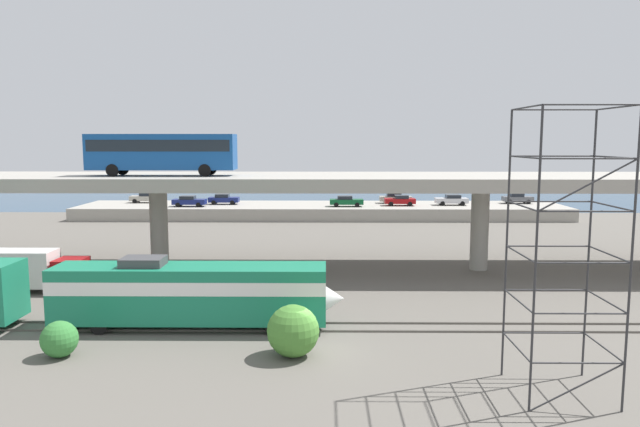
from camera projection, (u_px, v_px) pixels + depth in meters
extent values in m
plane|color=#605B54|center=(314.00, 352.00, 30.60)|extent=(260.00, 260.00, 0.00)
cube|color=#59544C|center=(315.00, 331.00, 33.80)|extent=(110.00, 0.12, 0.12)
cube|color=#59544C|center=(316.00, 323.00, 35.33)|extent=(110.00, 0.12, 0.12)
cube|color=#197A56|center=(190.00, 293.00, 34.39)|extent=(15.80, 3.00, 3.20)
cube|color=white|center=(190.00, 283.00, 34.32)|extent=(15.80, 3.04, 0.77)
cone|color=white|center=(326.00, 299.00, 34.35)|extent=(2.15, 2.85, 2.85)
cube|color=black|center=(298.00, 278.00, 34.22)|extent=(2.15, 2.70, 1.02)
cube|color=#3F3F42|center=(143.00, 262.00, 34.19)|extent=(2.40, 1.80, 0.50)
cylinder|color=black|center=(277.00, 313.00, 35.88)|extent=(0.96, 0.18, 0.96)
cylinder|color=black|center=(273.00, 327.00, 33.20)|extent=(0.96, 0.18, 0.96)
cylinder|color=black|center=(115.00, 313.00, 35.98)|extent=(0.96, 0.18, 0.96)
cylinder|color=black|center=(99.00, 326.00, 33.30)|extent=(0.96, 0.18, 0.96)
cube|color=#9E998E|center=(319.00, 181.00, 49.54)|extent=(96.00, 11.15, 1.06)
cylinder|color=#9E998E|center=(159.00, 228.00, 50.16)|extent=(1.50, 1.50, 6.97)
cylinder|color=#9E998E|center=(480.00, 229.00, 49.89)|extent=(1.50, 1.50, 6.97)
cube|color=#14478C|center=(162.00, 152.00, 48.36)|extent=(12.00, 2.55, 2.90)
cube|color=black|center=(162.00, 146.00, 48.30)|extent=(11.52, 2.59, 0.93)
cube|color=black|center=(90.00, 148.00, 48.38)|extent=(0.08, 2.30, 1.74)
cylinder|color=black|center=(112.00, 170.00, 47.37)|extent=(1.00, 0.26, 1.00)
cylinder|color=black|center=(123.00, 169.00, 49.78)|extent=(1.00, 0.26, 1.00)
cylinder|color=black|center=(205.00, 170.00, 47.30)|extent=(1.00, 0.26, 1.00)
cylinder|color=black|center=(211.00, 169.00, 49.70)|extent=(1.00, 0.26, 1.00)
cube|color=maroon|center=(71.00, 272.00, 42.67)|extent=(2.00, 2.30, 2.00)
cube|color=silver|center=(23.00, 268.00, 42.66)|extent=(4.60, 2.30, 2.60)
cylinder|color=black|center=(74.00, 282.00, 43.88)|extent=(0.88, 0.28, 0.88)
cylinder|color=black|center=(61.00, 290.00, 41.71)|extent=(0.88, 0.28, 0.88)
cylinder|color=black|center=(18.00, 282.00, 43.92)|extent=(0.88, 0.28, 0.88)
cylinder|color=black|center=(2.00, 289.00, 41.75)|extent=(0.88, 0.28, 0.88)
cylinder|color=#2D2D30|center=(507.00, 246.00, 26.85)|extent=(0.10, 0.10, 12.25)
cylinder|color=#2D2D30|center=(589.00, 246.00, 26.82)|extent=(0.10, 0.10, 12.25)
cylinder|color=#2D2D30|center=(536.00, 263.00, 23.14)|extent=(0.10, 0.10, 12.25)
cylinder|color=#2D2D30|center=(631.00, 263.00, 23.10)|extent=(0.10, 0.10, 12.25)
cylinder|color=#2D2D30|center=(544.00, 333.00, 27.34)|extent=(3.74, 0.07, 0.07)
cylinder|color=#2D2D30|center=(578.00, 363.00, 23.62)|extent=(3.74, 0.07, 0.07)
cylinder|color=#2D2D30|center=(603.00, 347.00, 25.46)|extent=(0.07, 3.74, 0.07)
cylinder|color=#2D2D30|center=(516.00, 347.00, 25.50)|extent=(0.07, 3.74, 0.07)
cylinder|color=#2D2D30|center=(546.00, 290.00, 27.09)|extent=(3.74, 0.07, 0.07)
cylinder|color=#2D2D30|center=(581.00, 314.00, 23.37)|extent=(3.74, 0.07, 0.07)
cylinder|color=#2D2D30|center=(606.00, 301.00, 25.21)|extent=(0.07, 3.74, 0.07)
cylinder|color=#2D2D30|center=(518.00, 301.00, 25.25)|extent=(0.07, 3.74, 0.07)
cylinder|color=#2D2D30|center=(548.00, 246.00, 26.84)|extent=(3.74, 0.07, 0.07)
cylinder|color=#2D2D30|center=(583.00, 263.00, 23.12)|extent=(3.74, 0.07, 0.07)
cylinder|color=#2D2D30|center=(609.00, 254.00, 24.96)|extent=(0.07, 3.74, 0.07)
cylinder|color=#2D2D30|center=(520.00, 254.00, 25.00)|extent=(0.07, 3.74, 0.07)
cylinder|color=#2D2D30|center=(550.00, 201.00, 26.59)|extent=(3.74, 0.07, 0.07)
cylinder|color=#2D2D30|center=(586.00, 211.00, 22.87)|extent=(3.74, 0.07, 0.07)
cylinder|color=#2D2D30|center=(612.00, 206.00, 24.71)|extent=(0.07, 3.74, 0.07)
cylinder|color=#2D2D30|center=(522.00, 206.00, 24.75)|extent=(0.07, 3.74, 0.07)
cylinder|color=#2D2D30|center=(552.00, 156.00, 26.34)|extent=(3.74, 0.07, 0.07)
cylinder|color=#2D2D30|center=(589.00, 159.00, 22.62)|extent=(3.74, 0.07, 0.07)
cylinder|color=#2D2D30|center=(615.00, 157.00, 24.46)|extent=(0.07, 3.74, 0.07)
cylinder|color=#2D2D30|center=(524.00, 157.00, 24.50)|extent=(0.07, 3.74, 0.07)
cylinder|color=#2D2D30|center=(554.00, 110.00, 26.09)|extent=(3.74, 0.07, 0.07)
cylinder|color=#2D2D30|center=(592.00, 105.00, 22.37)|extent=(3.74, 0.07, 0.07)
cylinder|color=#2D2D30|center=(618.00, 107.00, 24.21)|extent=(0.07, 3.74, 0.07)
cylinder|color=#2D2D30|center=(526.00, 107.00, 24.25)|extent=(0.07, 3.74, 0.07)
cylinder|color=#2D2D30|center=(577.00, 387.00, 23.75)|extent=(3.77, 0.07, 2.10)
cylinder|color=#2D2D30|center=(588.00, 185.00, 22.75)|extent=(3.77, 0.07, 2.10)
cube|color=#9E998E|center=(322.00, 211.00, 85.08)|extent=(69.00, 11.63, 1.75)
cube|color=navy|center=(224.00, 200.00, 85.44)|extent=(4.32, 1.78, 0.70)
cube|color=#1E232B|center=(222.00, 196.00, 85.37)|extent=(1.90, 1.57, 0.48)
cylinder|color=black|center=(234.00, 201.00, 86.31)|extent=(0.64, 0.20, 0.64)
cylinder|color=black|center=(232.00, 203.00, 84.62)|extent=(0.64, 0.20, 0.64)
cylinder|color=black|center=(216.00, 201.00, 86.33)|extent=(0.64, 0.20, 0.64)
cylinder|color=black|center=(214.00, 203.00, 84.65)|extent=(0.64, 0.20, 0.64)
cube|color=#B7B7BC|center=(451.00, 200.00, 84.25)|extent=(4.55, 1.89, 0.70)
cube|color=#1E232B|center=(453.00, 196.00, 84.18)|extent=(2.00, 1.67, 0.48)
cylinder|color=black|center=(443.00, 204.00, 83.42)|extent=(0.64, 0.20, 0.64)
cylinder|color=black|center=(440.00, 202.00, 85.20)|extent=(0.64, 0.20, 0.64)
cylinder|color=black|center=(463.00, 204.00, 83.39)|extent=(0.64, 0.20, 0.64)
cylinder|color=black|center=(460.00, 202.00, 85.17)|extent=(0.64, 0.20, 0.64)
cube|color=navy|center=(189.00, 202.00, 82.56)|extent=(4.59, 1.90, 0.70)
cube|color=#1E232B|center=(188.00, 198.00, 82.49)|extent=(2.02, 1.67, 0.48)
cylinder|color=black|center=(201.00, 204.00, 83.48)|extent=(0.64, 0.20, 0.64)
cylinder|color=black|center=(198.00, 205.00, 81.69)|extent=(0.64, 0.20, 0.64)
cylinder|color=black|center=(181.00, 203.00, 83.51)|extent=(0.64, 0.20, 0.64)
cylinder|color=black|center=(178.00, 205.00, 81.72)|extent=(0.64, 0.20, 0.64)
cube|color=#515459|center=(518.00, 199.00, 86.58)|extent=(4.24, 1.89, 0.70)
cube|color=#1E232B|center=(516.00, 195.00, 86.51)|extent=(1.86, 1.66, 0.48)
cylinder|color=black|center=(524.00, 201.00, 87.50)|extent=(0.64, 0.20, 0.64)
cylinder|color=black|center=(529.00, 202.00, 85.72)|extent=(0.64, 0.20, 0.64)
cylinder|color=black|center=(507.00, 201.00, 87.53)|extent=(0.64, 0.20, 0.64)
cylinder|color=black|center=(510.00, 202.00, 85.75)|extent=(0.64, 0.20, 0.64)
cube|color=#9E998C|center=(395.00, 199.00, 86.95)|extent=(4.68, 1.79, 0.70)
cube|color=#1E232B|center=(394.00, 195.00, 86.88)|extent=(2.06, 1.58, 0.48)
cylinder|color=black|center=(404.00, 200.00, 87.82)|extent=(0.64, 0.20, 0.64)
cylinder|color=black|center=(406.00, 202.00, 86.14)|extent=(0.64, 0.20, 0.64)
cylinder|color=black|center=(385.00, 200.00, 87.85)|extent=(0.64, 0.20, 0.64)
cylinder|color=black|center=(386.00, 202.00, 86.16)|extent=(0.64, 0.20, 0.64)
cube|color=#9E998C|center=(146.00, 198.00, 87.60)|extent=(4.46, 1.82, 0.70)
cube|color=#1E232B|center=(147.00, 194.00, 87.52)|extent=(1.96, 1.60, 0.48)
cylinder|color=black|center=(135.00, 201.00, 86.80)|extent=(0.64, 0.20, 0.64)
cylinder|color=black|center=(138.00, 200.00, 88.51)|extent=(0.64, 0.20, 0.64)
cylinder|color=black|center=(153.00, 201.00, 86.77)|extent=(0.64, 0.20, 0.64)
cylinder|color=black|center=(157.00, 200.00, 88.48)|extent=(0.64, 0.20, 0.64)
cube|color=maroon|center=(400.00, 201.00, 83.62)|extent=(4.31, 1.87, 0.70)
cube|color=#1E232B|center=(401.00, 197.00, 83.55)|extent=(1.90, 1.64, 0.48)
cylinder|color=black|center=(391.00, 204.00, 82.80)|extent=(0.64, 0.20, 0.64)
cylinder|color=black|center=(390.00, 203.00, 84.56)|extent=(0.64, 0.20, 0.64)
cylinder|color=black|center=(410.00, 204.00, 82.77)|extent=(0.64, 0.20, 0.64)
cylinder|color=black|center=(408.00, 203.00, 84.53)|extent=(0.64, 0.20, 0.64)
cube|color=#0C4C26|center=(346.00, 202.00, 82.54)|extent=(4.66, 1.80, 0.70)
cube|color=#1E232B|center=(345.00, 198.00, 82.47)|extent=(2.05, 1.59, 0.48)
cylinder|color=black|center=(356.00, 204.00, 83.42)|extent=(0.64, 0.20, 0.64)
cylinder|color=black|center=(357.00, 205.00, 81.72)|extent=(0.64, 0.20, 0.64)
cylinder|color=black|center=(336.00, 204.00, 83.45)|extent=(0.64, 0.20, 0.64)
cylinder|color=black|center=(336.00, 205.00, 81.75)|extent=(0.64, 0.20, 0.64)
cube|color=navy|center=(323.00, 201.00, 108.01)|extent=(140.00, 36.00, 0.01)
sphere|color=#357D37|center=(59.00, 339.00, 29.80)|extent=(1.85, 1.85, 1.85)
sphere|color=#478332|center=(293.00, 331.00, 29.84)|extent=(2.66, 2.66, 2.66)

